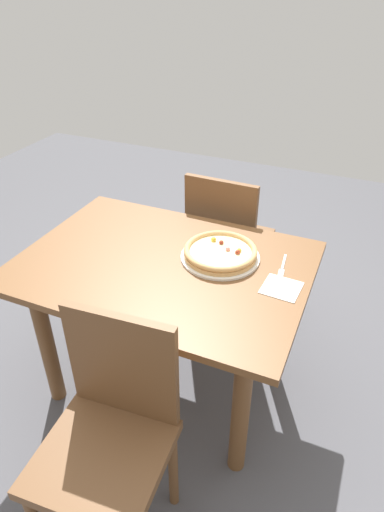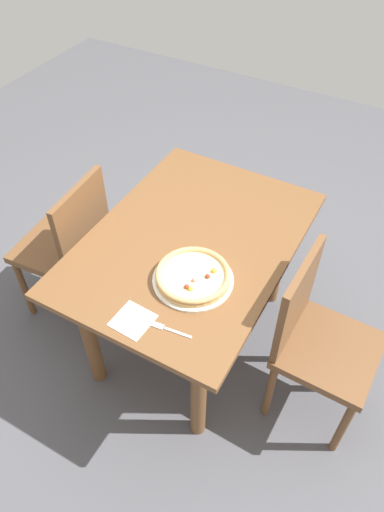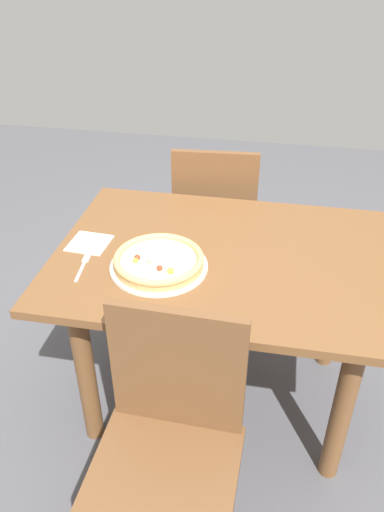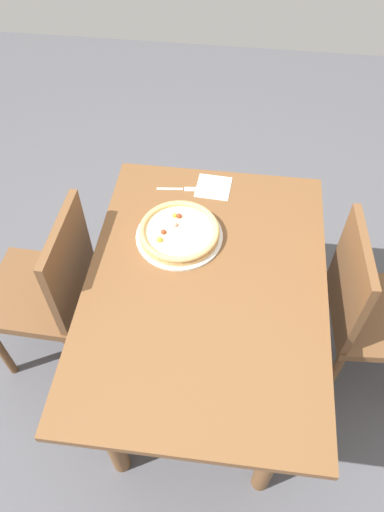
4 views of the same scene
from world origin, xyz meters
name	(u,v)px [view 2 (image 2 of 4)]	position (x,y,z in m)	size (l,w,h in m)	color
ground_plane	(191,334)	(0.00, 0.00, 0.00)	(6.00, 6.00, 0.00)	#4C4C51
dining_table	(191,259)	(0.00, 0.00, 0.60)	(1.19, 0.86, 0.72)	brown
chair_near	(316,338)	(-0.06, -0.64, 0.49)	(0.41, 0.41, 0.89)	brown
chair_far	(69,244)	(-0.12, 0.64, 0.49)	(0.43, 0.43, 0.89)	brown
plate	(193,280)	(-0.20, -0.12, 0.73)	(0.33, 0.33, 0.01)	silver
pizza	(193,276)	(-0.20, -0.12, 0.75)	(0.31, 0.31, 0.04)	tan
fork	(168,329)	(-0.46, -0.16, 0.73)	(0.03, 0.17, 0.00)	silver
napkin	(133,320)	(-0.49, -0.02, 0.72)	(0.14, 0.14, 0.00)	white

